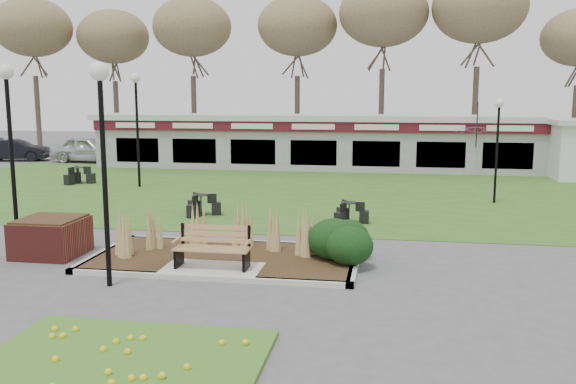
% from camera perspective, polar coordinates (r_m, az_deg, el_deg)
% --- Properties ---
extents(ground, '(100.00, 100.00, 0.00)m').
position_cam_1_polar(ground, '(13.75, -7.25, -7.72)').
color(ground, '#515154').
rests_on(ground, ground).
extents(lawn, '(34.00, 16.00, 0.02)m').
position_cam_1_polar(lawn, '(25.20, 0.56, 0.07)').
color(lawn, '#31591C').
rests_on(lawn, ground).
extents(flower_bed, '(4.20, 3.00, 0.16)m').
position_cam_1_polar(flower_bed, '(9.68, -15.32, -14.93)').
color(flower_bed, '#417020').
rests_on(flower_bed, ground).
extents(planting_bed, '(6.75, 3.40, 1.27)m').
position_cam_1_polar(planting_bed, '(14.62, -0.94, -5.13)').
color(planting_bed, black).
rests_on(planting_bed, ground).
extents(park_bench, '(1.70, 0.66, 0.93)m').
position_cam_1_polar(park_bench, '(13.82, -7.00, -5.09)').
color(park_bench, '#9C7E46').
rests_on(park_bench, ground).
extents(brick_planter, '(1.50, 1.50, 0.95)m').
position_cam_1_polar(brick_planter, '(16.27, -21.30, -3.90)').
color(brick_planter, maroon).
rests_on(brick_planter, ground).
extents(food_pavilion, '(24.60, 3.40, 2.90)m').
position_cam_1_polar(food_pavilion, '(32.88, 2.71, 4.74)').
color(food_pavilion, gray).
rests_on(food_pavilion, ground).
extents(tree_backdrop, '(47.24, 5.24, 10.36)m').
position_cam_1_polar(tree_backdrop, '(41.01, 4.15, 15.22)').
color(tree_backdrop, '#47382B').
rests_on(tree_backdrop, ground).
extents(lamp_post_near_right, '(0.38, 0.38, 4.60)m').
position_cam_1_polar(lamp_post_near_right, '(12.86, -17.01, 6.01)').
color(lamp_post_near_right, black).
rests_on(lamp_post_near_right, ground).
extents(lamp_post_mid_left, '(0.39, 0.39, 4.72)m').
position_cam_1_polar(lamp_post_mid_left, '(17.03, -24.67, 6.53)').
color(lamp_post_mid_left, black).
rests_on(lamp_post_mid_left, ground).
extents(lamp_post_far_right, '(0.32, 0.32, 3.82)m').
position_cam_1_polar(lamp_post_far_right, '(23.40, 19.06, 5.71)').
color(lamp_post_far_right, black).
rests_on(lamp_post_far_right, ground).
extents(lamp_post_far_left, '(0.40, 0.40, 4.86)m').
position_cam_1_polar(lamp_post_far_left, '(26.89, -14.00, 7.93)').
color(lamp_post_far_left, black).
rests_on(lamp_post_far_left, ground).
extents(bistro_set_a, '(1.30, 1.38, 0.74)m').
position_cam_1_polar(bistro_set_a, '(28.94, -18.98, 1.26)').
color(bistro_set_a, black).
rests_on(bistro_set_a, ground).
extents(bistro_set_b, '(1.05, 1.21, 0.64)m').
position_cam_1_polar(bistro_set_b, '(19.05, 5.72, -2.23)').
color(bistro_set_b, black).
rests_on(bistro_set_b, ground).
extents(bistro_set_c, '(1.25, 1.25, 0.69)m').
position_cam_1_polar(bistro_set_c, '(20.35, -8.13, -1.51)').
color(bistro_set_c, black).
rests_on(bistro_set_c, ground).
extents(patio_umbrella, '(2.33, 2.37, 2.52)m').
position_cam_1_polar(patio_umbrella, '(30.97, 17.18, 4.32)').
color(patio_umbrella, black).
rests_on(patio_umbrella, ground).
extents(car_silver, '(4.65, 2.18, 1.54)m').
position_cam_1_polar(car_silver, '(38.03, -18.13, 3.83)').
color(car_silver, silver).
rests_on(car_silver, ground).
extents(car_black, '(4.14, 2.18, 1.30)m').
position_cam_1_polar(car_black, '(40.46, -24.12, 3.60)').
color(car_black, black).
rests_on(car_black, ground).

